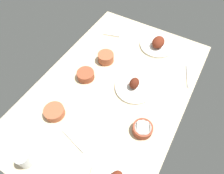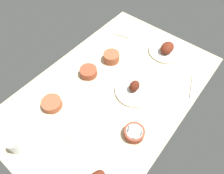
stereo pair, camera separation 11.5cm
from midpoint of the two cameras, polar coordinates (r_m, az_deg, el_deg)
The scene contains 11 objects.
dining_table at distance 128.29cm, azimuth 2.57°, elevation -1.21°, with size 140.00×90.00×4.00cm, color #C6B28E.
plate_near_viewer at distance 152.63cm, azimuth 17.43°, elevation 10.00°, with size 25.07×25.07×8.71cm.
plate_center_main at distance 125.62cm, azimuth 9.07°, elevation -0.86°, with size 24.55×24.55×8.52cm.
bowl_pasta at distance 139.84cm, azimuth 2.22°, elevation 8.45°, with size 11.00×11.00×6.12cm.
bowl_potatoes at distance 121.37cm, azimuth -14.24°, elevation -4.77°, with size 11.71×11.71×4.66cm.
bowl_cream at distance 110.87cm, azimuth 9.39°, elevation -12.98°, with size 11.03×11.03×4.75cm.
bowl_onions at distance 131.85cm, azimuth -4.25°, elevation 4.22°, with size 11.25×11.25×5.06cm.
water_tumbler at distance 113.50cm, azimuth -23.34°, elevation -15.18°, with size 6.45×6.45×9.37cm, color silver.
folded_napkin at distance 167.63cm, azimuth 6.04°, elevation 16.12°, with size 19.12×12.45×1.20cm, color white.
fork_loose at distance 113.38cm, azimuth -10.58°, elevation -13.30°, with size 17.60×0.90×0.80cm, color silver.
spoon_loose at distance 139.42cm, azimuth 24.05°, elevation 0.12°, with size 18.81×0.90×0.80cm, color silver.
Camera 2 is at (56.46, 45.95, 107.79)cm, focal length 32.05 mm.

